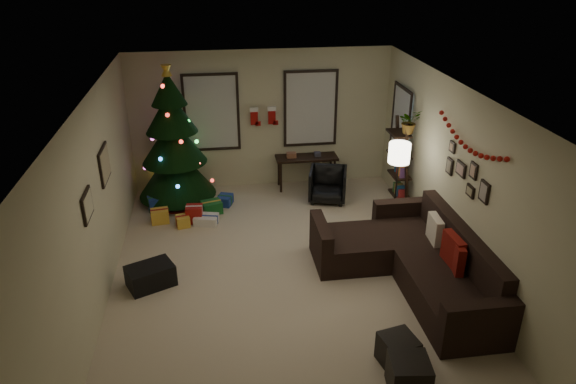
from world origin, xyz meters
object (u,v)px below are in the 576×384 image
at_px(christmas_tree, 174,146).
at_px(bookshelf, 401,169).
at_px(desk, 307,160).
at_px(sofa, 414,262).
at_px(desk_chair, 328,185).

height_order(christmas_tree, bookshelf, christmas_tree).
bearing_deg(desk, bookshelf, -41.81).
distance_m(christmas_tree, bookshelf, 4.11).
height_order(christmas_tree, desk, christmas_tree).
relative_size(christmas_tree, bookshelf, 1.52).
bearing_deg(sofa, desk, 105.94).
bearing_deg(desk, desk_chair, -65.41).
height_order(christmas_tree, desk_chair, christmas_tree).
distance_m(christmas_tree, desk_chair, 2.94).
xyz_separation_m(christmas_tree, desk, (2.51, 0.26, -0.53)).
relative_size(christmas_tree, sofa, 0.91).
relative_size(sofa, bookshelf, 1.67).
distance_m(sofa, bookshelf, 2.24).
bearing_deg(desk_chair, sofa, -60.80).
bearing_deg(bookshelf, desk_chair, 150.63).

